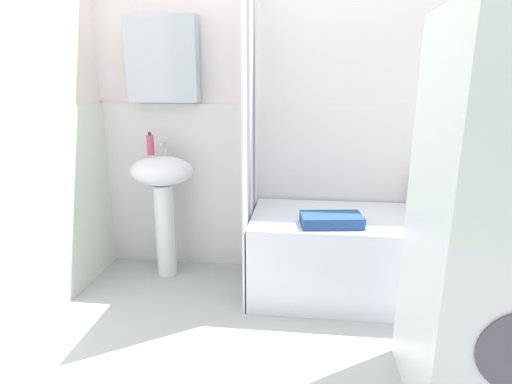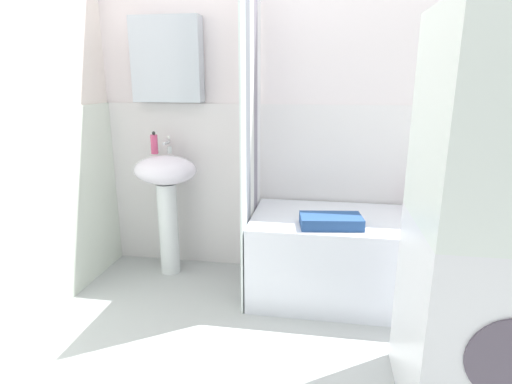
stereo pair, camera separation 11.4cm
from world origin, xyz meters
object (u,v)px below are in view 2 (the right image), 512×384
(soap_dispenser, at_px, (154,144))
(towel_folded, at_px, (331,221))
(sink, at_px, (166,188))
(washer_dryer_stack, at_px, (495,228))
(shampoo_bottle, at_px, (442,200))
(conditioner_bottle, at_px, (462,199))
(bathtub, at_px, (364,258))
(lotion_bottle, at_px, (420,195))

(soap_dispenser, xyz_separation_m, towel_folded, (1.22, -0.39, -0.36))
(sink, bearing_deg, washer_dryer_stack, -30.66)
(soap_dispenser, bearing_deg, shampoo_bottle, 1.56)
(sink, height_order, towel_folded, sink)
(conditioner_bottle, xyz_separation_m, washer_dryer_stack, (-0.23, -1.12, 0.20))
(bathtub, xyz_separation_m, washer_dryer_stack, (0.38, -0.88, 0.54))
(sink, distance_m, bathtub, 1.41)
(sink, height_order, conditioner_bottle, sink)
(soap_dispenser, relative_size, lotion_bottle, 0.73)
(lotion_bottle, bearing_deg, shampoo_bottle, 6.09)
(towel_folded, bearing_deg, washer_dryer_stack, -49.13)
(soap_dispenser, xyz_separation_m, lotion_bottle, (1.80, 0.04, -0.30))
(washer_dryer_stack, bearing_deg, towel_folded, 130.87)
(towel_folded, height_order, washer_dryer_stack, washer_dryer_stack)
(sink, distance_m, conditioner_bottle, 1.97)
(soap_dispenser, height_order, shampoo_bottle, soap_dispenser)
(conditioner_bottle, xyz_separation_m, towel_folded, (-0.83, -0.43, -0.05))
(conditioner_bottle, height_order, towel_folded, conditioner_bottle)
(washer_dryer_stack, bearing_deg, bathtub, 113.31)
(shampoo_bottle, distance_m, lotion_bottle, 0.15)
(sink, relative_size, conditioner_bottle, 4.86)
(sink, xyz_separation_m, conditioner_bottle, (1.96, 0.10, -0.02))
(bathtub, bearing_deg, conditioner_bottle, 21.72)
(sink, distance_m, washer_dryer_stack, 2.02)
(shampoo_bottle, bearing_deg, washer_dryer_stack, -95.73)
(bathtub, distance_m, towel_folded, 0.42)
(shampoo_bottle, distance_m, towel_folded, 0.84)
(shampoo_bottle, height_order, lotion_bottle, lotion_bottle)
(lotion_bottle, relative_size, towel_folded, 0.61)
(lotion_bottle, relative_size, washer_dryer_stack, 0.13)
(bathtub, relative_size, towel_folded, 4.01)
(sink, bearing_deg, towel_folded, -16.28)
(towel_folded, bearing_deg, sink, 163.72)
(shampoo_bottle, bearing_deg, lotion_bottle, -173.91)
(shampoo_bottle, xyz_separation_m, lotion_bottle, (-0.14, -0.02, 0.03))
(lotion_bottle, distance_m, towel_folded, 0.72)
(sink, distance_m, towel_folded, 1.18)
(sink, relative_size, shampoo_bottle, 5.74)
(washer_dryer_stack, bearing_deg, shampoo_bottle, 84.27)
(bathtub, relative_size, shampoo_bottle, 9.48)
(shampoo_bottle, height_order, towel_folded, shampoo_bottle)
(washer_dryer_stack, bearing_deg, sink, 149.34)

